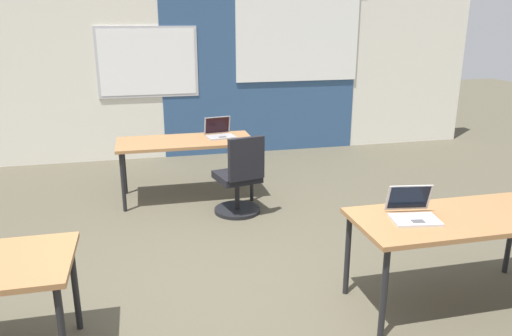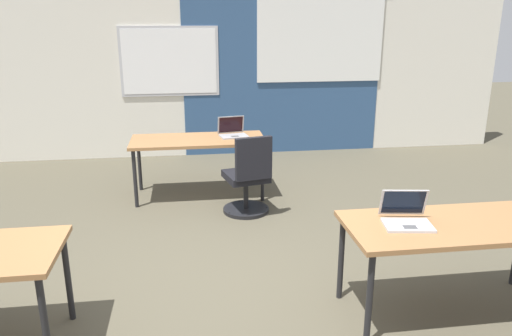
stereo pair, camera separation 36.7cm
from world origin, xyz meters
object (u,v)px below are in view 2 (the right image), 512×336
desk_near_right (457,231)px  chair_far_right (248,182)px  laptop_near_right_inner (406,217)px  desk_far_center (198,144)px  laptop_far_right (233,132)px

desk_near_right → chair_far_right: (-1.23, 2.12, -0.28)m
chair_far_right → laptop_near_right_inner: bearing=99.5°
desk_near_right → desk_far_center: (-1.75, 2.80, 0.00)m
laptop_near_right_inner → laptop_far_right: bearing=117.4°
desk_far_center → chair_far_right: (0.52, -0.68, -0.28)m
desk_far_center → laptop_far_right: (0.43, 0.08, 0.11)m
desk_near_right → chair_far_right: size_ratio=1.74×
desk_far_center → laptop_far_right: 0.45m
laptop_near_right_inner → chair_far_right: (-0.86, 2.08, -0.39)m
desk_near_right → laptop_far_right: size_ratio=4.30×
desk_far_center → chair_far_right: 0.90m
laptop_far_right → chair_far_right: (0.09, -0.76, -0.39)m
desk_near_right → laptop_far_right: 3.17m
desk_far_center → laptop_near_right_inner: bearing=-63.5°
desk_near_right → desk_far_center: size_ratio=1.00×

